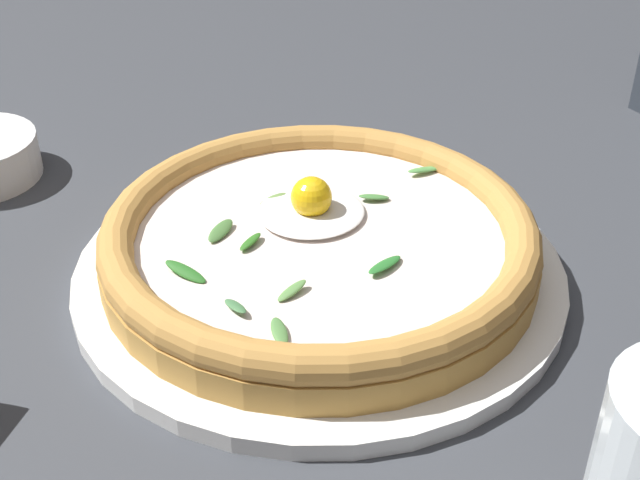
# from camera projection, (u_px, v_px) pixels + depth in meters

# --- Properties ---
(ground_plane) EXTENTS (2.40, 2.40, 0.03)m
(ground_plane) POSITION_uv_depth(u_px,v_px,m) (356.00, 289.00, 0.60)
(ground_plane) COLOR #393C42
(ground_plane) RESTS_ON ground
(pizza_plate) EXTENTS (0.33, 0.33, 0.01)m
(pizza_plate) POSITION_uv_depth(u_px,v_px,m) (320.00, 272.00, 0.58)
(pizza_plate) COLOR white
(pizza_plate) RESTS_ON ground
(pizza) EXTENTS (0.29, 0.29, 0.05)m
(pizza) POSITION_uv_depth(u_px,v_px,m) (320.00, 241.00, 0.57)
(pizza) COLOR #C38F42
(pizza) RESTS_ON pizza_plate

